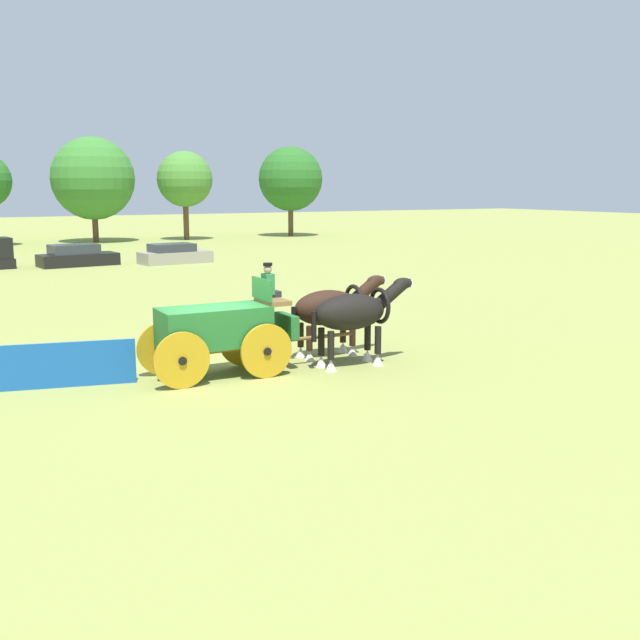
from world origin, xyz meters
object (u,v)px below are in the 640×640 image
object	(u,v)px
show_wagon	(220,329)
parked_vehicle_e	(174,255)
draft_horse_near	(331,309)
draft_horse_off	(354,314)
parked_vehicle_d	(77,257)

from	to	relation	value
show_wagon	parked_vehicle_e	distance (m)	29.16
show_wagon	draft_horse_near	bearing A→B (deg)	9.32
draft_horse_off	parked_vehicle_d	size ratio (longest dim) A/B	0.65
show_wagon	parked_vehicle_e	size ratio (longest dim) A/B	1.26
show_wagon	draft_horse_near	xyz separation A→B (m)	(3.56, 0.58, 0.14)
show_wagon	draft_horse_off	xyz separation A→B (m)	(3.54, -0.72, 0.20)
parked_vehicle_d	parked_vehicle_e	bearing A→B (deg)	-13.33
draft_horse_near	parked_vehicle_d	size ratio (longest dim) A/B	0.63
draft_horse_off	draft_horse_near	bearing A→B (deg)	89.11
show_wagon	parked_vehicle_e	bearing A→B (deg)	74.29
draft_horse_near	parked_vehicle_e	distance (m)	27.83
show_wagon	parked_vehicle_d	xyz separation A→B (m)	(2.21, 29.41, -0.65)
draft_horse_near	draft_horse_off	distance (m)	1.30
draft_horse_near	parked_vehicle_e	xyz separation A→B (m)	(4.33, 27.48, -0.82)
parked_vehicle_d	parked_vehicle_e	world-z (taller)	parked_vehicle_d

